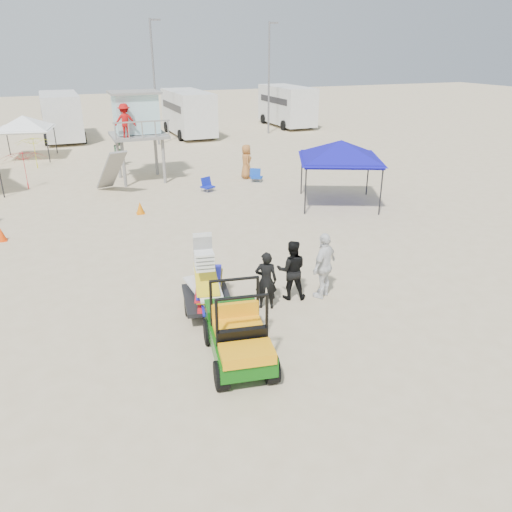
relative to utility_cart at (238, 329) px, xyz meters
name	(u,v)px	position (x,y,z in m)	size (l,w,h in m)	color
ground	(287,365)	(0.93, -0.51, -0.83)	(140.00, 140.00, 0.00)	beige
utility_cart	(238,329)	(0.00, 0.00, 0.00)	(1.53, 2.50, 1.77)	#0D530D
surf_trailer	(206,286)	(0.01, 2.33, -0.05)	(1.43, 2.24, 1.90)	black
man_left	(266,280)	(1.52, 2.03, -0.04)	(0.57, 0.38, 1.57)	black
man_mid	(292,270)	(2.37, 2.28, 0.00)	(0.81, 0.63, 1.66)	black
man_right	(324,265)	(3.22, 2.03, 0.09)	(1.08, 0.45, 1.84)	white
lifeguard_tower	(135,117)	(0.92, 16.92, 2.33)	(2.67, 2.67, 4.24)	gray
canopy_blue	(341,144)	(8.11, 9.45, 1.77)	(4.20, 4.20, 3.15)	black
canopy_white_c	(23,118)	(-4.40, 24.76, 1.59)	(3.46, 3.46, 2.97)	black
umbrella_a	(26,170)	(-4.36, 17.14, 0.10)	(2.01, 2.05, 1.84)	red
umbrella_b	(35,153)	(-3.94, 21.72, 0.05)	(1.92, 1.95, 1.76)	yellow
cone_near	(140,208)	(-0.09, 11.28, -0.58)	(0.34, 0.34, 0.50)	orange
cone_far	(1,234)	(-5.18, 10.02, -0.58)	(0.34, 0.34, 0.50)	#FF4108
beach_chair_b	(207,184)	(3.47, 13.60, -0.51)	(0.70, 0.77, 0.64)	#101DAE
beach_chair_c	(256,175)	(6.31, 14.43, -0.51)	(0.73, 0.82, 0.64)	#103FAF
rv_mid_left	(61,114)	(-2.07, 30.99, 0.97)	(2.65, 6.50, 3.25)	silver
rv_mid_right	(188,111)	(6.93, 29.49, 0.97)	(2.64, 7.00, 3.25)	silver
rv_far_right	(287,104)	(15.93, 30.99, 0.97)	(2.64, 6.60, 3.25)	silver
light_pole_left	(154,84)	(3.93, 26.49, 3.17)	(0.14, 0.14, 8.00)	slate
light_pole_right	(269,80)	(12.93, 27.99, 3.17)	(0.14, 0.14, 8.00)	slate
distant_beachgoers	(94,156)	(-1.01, 19.78, 0.03)	(18.49, 12.83, 1.79)	#35509F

